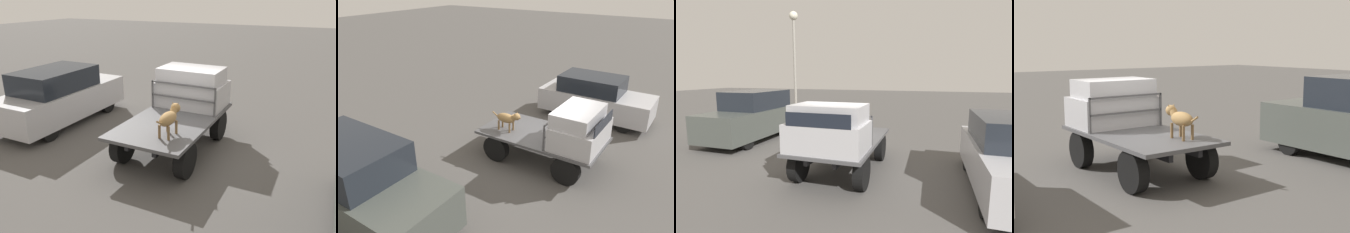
{
  "view_description": "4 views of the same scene",
  "coord_description": "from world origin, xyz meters",
  "views": [
    {
      "loc": [
        -7.13,
        -3.35,
        3.83
      ],
      "look_at": [
        -1.1,
        -0.37,
        1.35
      ],
      "focal_mm": 35.0,
      "sensor_mm": 36.0,
      "label": 1
    },
    {
      "loc": [
        4.01,
        -8.18,
        5.44
      ],
      "look_at": [
        -1.1,
        -0.37,
        1.35
      ],
      "focal_mm": 35.0,
      "sensor_mm": 36.0,
      "label": 2
    },
    {
      "loc": [
        6.85,
        2.26,
        2.66
      ],
      "look_at": [
        -1.1,
        -0.37,
        1.35
      ],
      "focal_mm": 28.0,
      "sensor_mm": 36.0,
      "label": 3
    },
    {
      "loc": [
        -8.61,
        5.1,
        2.78
      ],
      "look_at": [
        -1.1,
        -0.37,
        1.35
      ],
      "focal_mm": 50.0,
      "sensor_mm": 36.0,
      "label": 4
    }
  ],
  "objects": [
    {
      "name": "truck_cab",
      "position": [
        1.17,
        0.0,
        1.41
      ],
      "size": [
        1.28,
        1.85,
        1.1
      ],
      "color": "#B7B7BC",
      "rests_on": "flatbed_truck"
    },
    {
      "name": "ground_plane",
      "position": [
        0.0,
        0.0,
        0.0
      ],
      "size": [
        80.0,
        80.0,
        0.0
      ],
      "primitive_type": "plane",
      "color": "#514F4C"
    },
    {
      "name": "flatbed_truck",
      "position": [
        0.0,
        0.0,
        0.63
      ],
      "size": [
        3.78,
        1.97,
        0.89
      ],
      "color": "black",
      "rests_on": "ground"
    },
    {
      "name": "dog",
      "position": [
        -1.02,
        -0.37,
        1.31
      ],
      "size": [
        1.06,
        0.3,
        0.69
      ],
      "rotation": [
        0.0,
        0.0,
        0.23
      ],
      "color": "brown",
      "rests_on": "flatbed_truck"
    },
    {
      "name": "truck_headboard",
      "position": [
        0.49,
        0.0,
        1.41
      ],
      "size": [
        0.04,
        1.85,
        0.77
      ],
      "color": "#4C4C4F",
      "rests_on": "flatbed_truck"
    }
  ]
}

